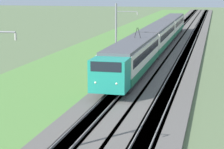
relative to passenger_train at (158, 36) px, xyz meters
name	(u,v)px	position (x,y,z in m)	size (l,w,h in m)	color
ballast_main	(156,53)	(-1.90, 0.00, -2.11)	(240.00, 4.40, 0.30)	#605B56
ballast_adjacent	(186,54)	(-1.90, -4.14, -2.11)	(240.00, 4.40, 0.30)	#605B56
track_main	(156,52)	(-1.90, 0.00, -2.10)	(240.00, 1.57, 0.45)	#4C4238
track_adjacent	(186,53)	(-1.90, -4.14, -2.10)	(240.00, 1.57, 0.45)	#4C4238
grass_verge	(107,52)	(-1.90, 6.94, -2.20)	(240.00, 13.23, 0.12)	#5B8E42
passenger_train	(158,36)	(0.00, 0.00, 0.00)	(59.63, 3.00, 4.87)	teal
catenary_mast_mid	(117,35)	(-13.53, 2.92, 1.48)	(0.22, 2.56, 7.22)	slate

